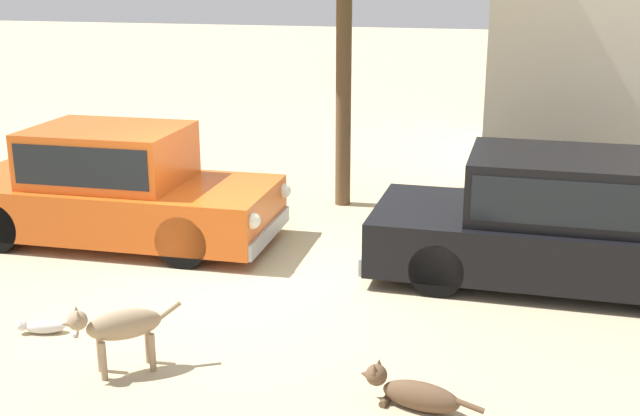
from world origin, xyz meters
name	(u,v)px	position (x,y,z in m)	size (l,w,h in m)	color
ground_plane	(242,282)	(0.00, 0.00, 0.00)	(80.00, 80.00, 0.00)	tan
parked_sedan_nearest	(113,186)	(-2.13, 1.04, 0.74)	(4.39, 1.83, 1.51)	#D15619
parked_sedan_second	(555,220)	(3.45, 0.98, 0.73)	(4.29, 1.85, 1.48)	black
stray_dog_spotted	(119,326)	(-0.31, -2.31, 0.44)	(0.88, 0.70, 0.68)	#997F60
stray_dog_tan	(413,392)	(2.30, -2.28, 0.14)	(1.06, 0.34, 0.35)	brown
stray_cat	(43,327)	(-1.45, -1.77, 0.07)	(0.62, 0.30, 0.15)	beige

